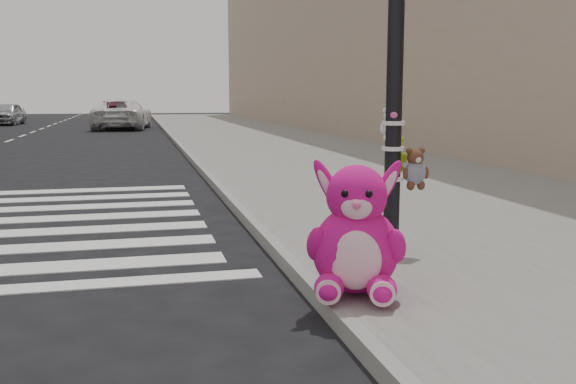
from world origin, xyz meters
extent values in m
plane|color=black|center=(0.00, 0.00, 0.00)|extent=(120.00, 120.00, 0.00)
cube|color=slate|center=(5.00, 10.00, 0.07)|extent=(7.00, 80.00, 0.14)
cube|color=gray|center=(1.55, 10.00, 0.07)|extent=(0.12, 80.00, 0.15)
cube|color=tan|center=(10.50, 20.00, 5.00)|extent=(5.00, 60.00, 10.00)
cylinder|color=black|center=(2.60, 1.80, 2.14)|extent=(0.16, 0.16, 4.00)
cylinder|color=white|center=(2.60, 1.80, 0.89)|extent=(0.22, 0.22, 0.04)
cylinder|color=white|center=(2.60, 1.80, 1.19)|extent=(0.22, 0.22, 0.04)
cylinder|color=white|center=(2.60, 1.80, 1.44)|extent=(0.22, 0.22, 0.04)
ellipsoid|color=#DE1287|center=(1.51, 0.38, 0.24)|extent=(0.34, 0.43, 0.20)
ellipsoid|color=#DE1287|center=(1.88, 0.24, 0.24)|extent=(0.34, 0.43, 0.20)
ellipsoid|color=#DE1287|center=(1.80, 0.60, 0.49)|extent=(0.86, 0.80, 0.70)
ellipsoid|color=#F9BFD1|center=(1.72, 0.37, 0.47)|extent=(0.42, 0.26, 0.46)
sphere|color=#DE1287|center=(1.80, 0.60, 0.93)|extent=(0.62, 0.62, 0.48)
ellipsoid|color=#DE1287|center=(1.60, 0.69, 1.00)|extent=(0.35, 0.20, 0.48)
ellipsoid|color=#DE1287|center=(2.01, 0.55, 1.00)|extent=(0.35, 0.20, 0.48)
imported|color=white|center=(-0.41, 29.86, 0.75)|extent=(3.13, 5.65, 1.50)
imported|color=maroon|center=(-1.05, 43.61, 0.68)|extent=(1.92, 4.70, 1.36)
imported|color=#B9BABF|center=(-7.08, 36.27, 0.65)|extent=(1.87, 3.96, 1.31)
camera|label=1|loc=(0.12, -4.10, 1.71)|focal=40.00mm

